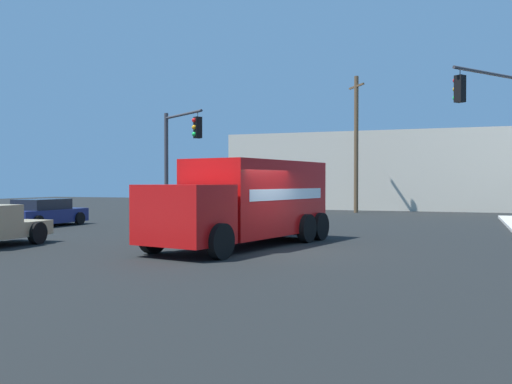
# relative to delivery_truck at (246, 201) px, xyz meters

# --- Properties ---
(ground_plane) EXTENTS (100.00, 100.00, 0.00)m
(ground_plane) POSITION_rel_delivery_truck_xyz_m (1.39, -0.86, -1.48)
(ground_plane) COLOR black
(delivery_truck) EXTENTS (4.22, 8.06, 2.84)m
(delivery_truck) POSITION_rel_delivery_truck_xyz_m (0.00, 0.00, 0.00)
(delivery_truck) COLOR red
(delivery_truck) RESTS_ON ground
(traffic_light_primary) EXTENTS (3.10, 2.30, 5.53)m
(traffic_light_primary) POSITION_rel_delivery_truck_xyz_m (-6.11, 6.57, 2.14)
(traffic_light_primary) COLOR #38383D
(traffic_light_primary) RESTS_ON ground
(traffic_light_secondary) EXTENTS (2.82, 3.87, 6.25)m
(traffic_light_secondary) POSITION_rel_delivery_truck_xyz_m (8.25, 6.01, 2.78)
(traffic_light_secondary) COLOR #38383D
(traffic_light_secondary) RESTS_ON sidewalk_corner_far
(sedan_navy) EXTENTS (2.13, 4.35, 1.31)m
(sedan_navy) POSITION_rel_delivery_truck_xyz_m (-12.15, 4.45, -0.85)
(sedan_navy) COLOR navy
(sedan_navy) RESTS_ON ground
(utility_pole) EXTENTS (1.38, 1.86, 9.43)m
(utility_pole) POSITION_rel_delivery_truck_xyz_m (-0.23, 21.64, 3.38)
(utility_pole) COLOR brown
(utility_pole) RESTS_ON ground
(building_backdrop) EXTENTS (21.68, 6.00, 5.96)m
(building_backdrop) POSITION_rel_delivery_truck_xyz_m (-0.34, 27.85, 1.50)
(building_backdrop) COLOR beige
(building_backdrop) RESTS_ON ground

